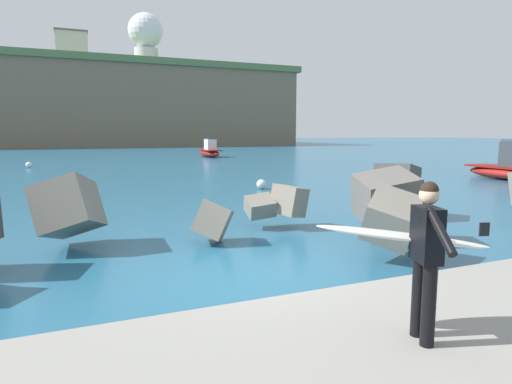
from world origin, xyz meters
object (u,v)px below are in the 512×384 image
object	(u,v)px
surfer_with_board	(419,247)
mooring_buoy_inner	(29,165)
boat_mid_left	(512,168)
mooring_buoy_middle	(261,184)
station_building_west	(72,48)
boat_near_right	(209,151)
radar_dome	(146,35)

from	to	relation	value
surfer_with_board	mooring_buoy_inner	world-z (taller)	surfer_with_board
boat_mid_left	mooring_buoy_middle	bearing A→B (deg)	172.94
mooring_buoy_inner	station_building_west	xyz separation A→B (m)	(3.60, 58.49, 18.84)
station_building_west	mooring_buoy_middle	bearing A→B (deg)	-84.50
surfer_with_board	station_building_west	distance (m)	92.22
surfer_with_board	mooring_buoy_inner	size ratio (longest dim) A/B	4.77
boat_near_right	radar_dome	size ratio (longest dim) A/B	0.55
boat_near_right	boat_mid_left	distance (m)	29.87
boat_mid_left	mooring_buoy_inner	size ratio (longest dim) A/B	11.89
mooring_buoy_middle	radar_dome	size ratio (longest dim) A/B	0.04
boat_near_right	mooring_buoy_middle	xyz separation A→B (m)	(-5.56, -26.90, -0.40)
mooring_buoy_inner	mooring_buoy_middle	world-z (taller)	same
boat_mid_left	radar_dome	xyz separation A→B (m)	(-7.90, 73.36, 21.00)
boat_mid_left	mooring_buoy_middle	size ratio (longest dim) A/B	11.89
mooring_buoy_middle	station_building_west	xyz separation A→B (m)	(-7.34, 76.15, 18.84)
boat_near_right	mooring_buoy_inner	world-z (taller)	boat_near_right
surfer_with_board	radar_dome	size ratio (longest dim) A/B	0.21
station_building_west	mooring_buoy_inner	bearing A→B (deg)	-93.53
boat_near_right	radar_dome	distance (m)	49.42
surfer_with_board	boat_mid_left	xyz separation A→B (m)	(18.35, 12.55, -0.62)
boat_near_right	boat_mid_left	size ratio (longest dim) A/B	1.04
mooring_buoy_middle	boat_mid_left	bearing A→B (deg)	-7.06
boat_mid_left	mooring_buoy_inner	world-z (taller)	boat_mid_left
radar_dome	surfer_with_board	bearing A→B (deg)	-96.94
mooring_buoy_middle	surfer_with_board	bearing A→B (deg)	-106.70
boat_mid_left	mooring_buoy_inner	bearing A→B (deg)	142.18
boat_mid_left	radar_dome	size ratio (longest dim) A/B	0.53
mooring_buoy_middle	station_building_west	size ratio (longest dim) A/B	0.07
boat_near_right	boat_mid_left	bearing A→B (deg)	-73.47
surfer_with_board	boat_mid_left	bearing A→B (deg)	34.37
surfer_with_board	mooring_buoy_inner	bearing A→B (deg)	101.77
boat_near_right	mooring_buoy_inner	bearing A→B (deg)	-150.77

